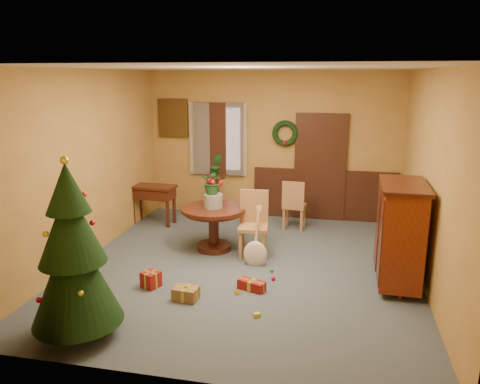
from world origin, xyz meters
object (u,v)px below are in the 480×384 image
(writing_desk, at_px, (153,195))
(sideboard, at_px, (400,232))
(christmas_tree, at_px, (73,254))
(chair_near, at_px, (254,221))
(dining_table, at_px, (214,220))

(writing_desk, xyz_separation_m, sideboard, (4.30, -1.89, 0.20))
(christmas_tree, xyz_separation_m, writing_desk, (-0.73, 3.96, -0.38))
(writing_desk, distance_m, sideboard, 4.70)
(christmas_tree, bearing_deg, writing_desk, 100.48)
(chair_near, xyz_separation_m, christmas_tree, (-1.44, -2.77, 0.40))
(christmas_tree, height_order, sideboard, christmas_tree)
(dining_table, distance_m, christmas_tree, 2.99)
(christmas_tree, distance_m, writing_desk, 4.05)
(writing_desk, bearing_deg, christmas_tree, -79.52)
(writing_desk, height_order, sideboard, sideboard)
(chair_near, bearing_deg, christmas_tree, -117.51)
(dining_table, xyz_separation_m, chair_near, (0.68, -0.08, 0.05))
(sideboard, bearing_deg, writing_desk, 156.26)
(chair_near, bearing_deg, writing_desk, 151.36)
(dining_table, xyz_separation_m, christmas_tree, (-0.77, -2.85, 0.45))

